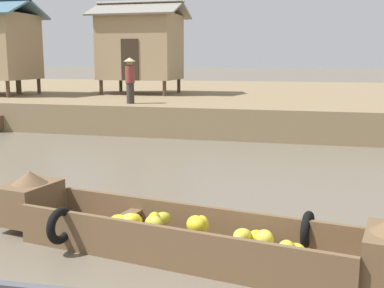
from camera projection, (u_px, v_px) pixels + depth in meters
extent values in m
plane|color=#665B4C|center=(249.00, 164.00, 12.46)|extent=(300.00, 300.00, 0.00)
cube|color=#7F6B4C|center=(285.00, 101.00, 25.05)|extent=(160.00, 20.00, 1.07)
cube|color=brown|center=(183.00, 251.00, 6.68)|extent=(4.83, 1.88, 0.12)
cube|color=brown|center=(197.00, 220.00, 7.08)|extent=(4.66, 0.88, 0.45)
cube|color=brown|center=(165.00, 244.00, 6.18)|extent=(4.66, 0.88, 0.45)
cube|color=brown|center=(31.00, 202.00, 7.70)|extent=(0.79, 1.02, 0.61)
cone|color=brown|center=(29.00, 177.00, 7.63)|extent=(0.65, 0.65, 0.20)
cube|color=brown|center=(120.00, 219.00, 7.03)|extent=(0.36, 1.00, 0.05)
torus|color=black|center=(308.00, 230.00, 6.54)|extent=(0.21, 0.53, 0.52)
torus|color=black|center=(60.00, 226.00, 6.70)|extent=(0.21, 0.53, 0.52)
ellipsoid|color=gold|center=(243.00, 236.00, 6.41)|extent=(0.37, 0.38, 0.19)
ellipsoid|color=yellow|center=(196.00, 225.00, 6.53)|extent=(0.39, 0.38, 0.25)
ellipsoid|color=yellow|center=(256.00, 237.00, 6.40)|extent=(0.29, 0.31, 0.19)
ellipsoid|color=yellow|center=(119.00, 222.00, 6.91)|extent=(0.36, 0.28, 0.22)
ellipsoid|color=gold|center=(154.00, 224.00, 6.74)|extent=(0.35, 0.30, 0.24)
ellipsoid|color=yellow|center=(104.00, 229.00, 6.77)|extent=(0.34, 0.35, 0.21)
ellipsoid|color=yellow|center=(134.00, 222.00, 6.83)|extent=(0.31, 0.30, 0.25)
ellipsoid|color=yellow|center=(242.00, 236.00, 6.27)|extent=(0.31, 0.38, 0.19)
ellipsoid|color=yellow|center=(131.00, 221.00, 6.90)|extent=(0.33, 0.30, 0.23)
ellipsoid|color=yellow|center=(296.00, 251.00, 6.04)|extent=(0.28, 0.30, 0.18)
ellipsoid|color=yellow|center=(201.00, 225.00, 6.57)|extent=(0.24, 0.29, 0.26)
ellipsoid|color=yellow|center=(154.00, 221.00, 6.82)|extent=(0.21, 0.33, 0.24)
ellipsoid|color=yellow|center=(264.00, 238.00, 6.32)|extent=(0.32, 0.30, 0.19)
ellipsoid|color=yellow|center=(265.00, 239.00, 6.17)|extent=(0.34, 0.34, 0.23)
ellipsoid|color=gold|center=(287.00, 250.00, 5.96)|extent=(0.28, 0.34, 0.25)
ellipsoid|color=gold|center=(162.00, 219.00, 6.92)|extent=(0.34, 0.37, 0.20)
cube|color=brown|center=(3.00, 121.00, 18.19)|extent=(0.58, 1.01, 0.49)
cone|color=brown|center=(2.00, 112.00, 18.13)|extent=(0.63, 0.63, 0.20)
cylinder|color=#4C3826|center=(8.00, 89.00, 20.33)|extent=(0.16, 0.16, 0.71)
cylinder|color=#4C3826|center=(39.00, 86.00, 22.58)|extent=(0.16, 0.16, 0.71)
cylinder|color=#4C3826|center=(101.00, 87.00, 21.89)|extent=(0.16, 0.16, 0.67)
cylinder|color=#4C3826|center=(164.00, 88.00, 21.14)|extent=(0.16, 0.16, 0.67)
cylinder|color=#4C3826|center=(121.00, 85.00, 24.06)|extent=(0.16, 0.16, 0.67)
cylinder|color=#4C3826|center=(179.00, 86.00, 23.31)|extent=(0.16, 0.16, 0.67)
cube|color=#9E8460|center=(140.00, 47.00, 22.29)|extent=(3.41, 2.67, 2.94)
cube|color=#2D2319|center=(130.00, 60.00, 21.09)|extent=(0.80, 0.04, 1.80)
cube|color=gray|center=(134.00, 8.00, 21.35)|extent=(4.11, 1.83, 0.74)
cube|color=gray|center=(145.00, 11.00, 22.63)|extent=(4.11, 1.83, 0.74)
cylinder|color=brown|center=(15.00, 30.00, 22.15)|extent=(0.24, 0.24, 5.82)
cylinder|color=#332D28|center=(130.00, 93.00, 17.59)|extent=(0.28, 0.28, 0.75)
cylinder|color=brown|center=(130.00, 75.00, 17.48)|extent=(0.34, 0.34, 0.60)
sphere|color=#9E7556|center=(130.00, 63.00, 17.40)|extent=(0.22, 0.22, 0.22)
cone|color=tan|center=(130.00, 59.00, 17.38)|extent=(0.44, 0.44, 0.14)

